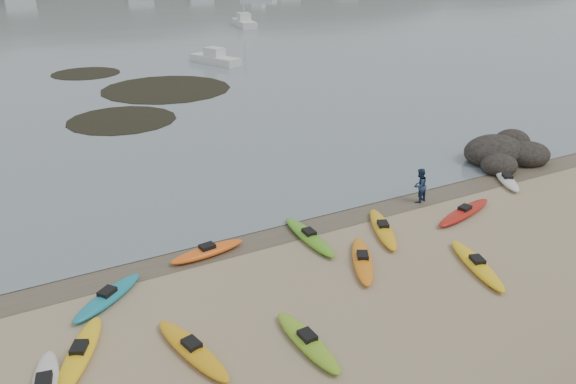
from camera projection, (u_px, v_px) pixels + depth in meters
ground at (288, 225)px, 23.57m from camera, size 600.00×600.00×0.00m
wet_sand at (291, 227)px, 23.33m from camera, size 60.00×60.00×0.00m
kayaks at (316, 267)px, 20.06m from camera, size 23.65×9.10×0.34m
person_east at (420, 186)px, 25.43m from camera, size 0.91×0.79×1.61m
rock_cluster at (504, 157)px, 30.70m from camera, size 5.27×3.87×1.77m
kelp_mats at (139, 92)px, 45.73m from camera, size 14.53×24.46×0.04m
moored_boats at (68, 20)px, 89.32m from camera, size 102.62×81.73×1.38m
far_hills at (125, 31)px, 203.46m from camera, size 550.00×135.00×80.00m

